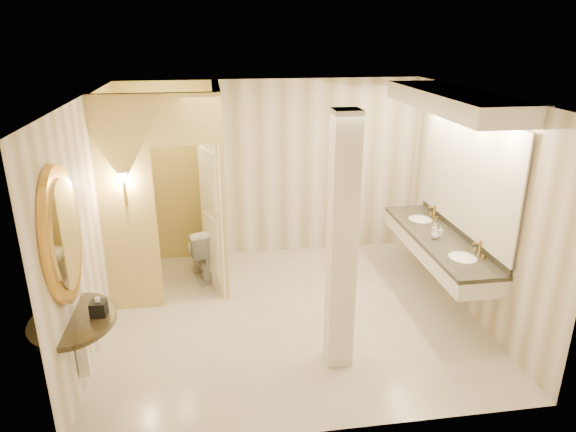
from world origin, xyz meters
The scene contains 16 objects.
floor centered at (0.00, 0.00, 0.00)m, with size 4.50×4.50×0.00m, color beige.
ceiling centered at (0.00, 0.00, 2.70)m, with size 4.50×4.50×0.00m, color white.
wall_back centered at (0.00, 2.00, 1.35)m, with size 4.50×0.02×2.70m, color beige.
wall_front centered at (0.00, -2.00, 1.35)m, with size 4.50×0.02×2.70m, color beige.
wall_left centered at (-2.25, 0.00, 1.35)m, with size 0.02×4.00×2.70m, color beige.
wall_right centered at (2.25, 0.00, 1.35)m, with size 0.02×4.00×2.70m, color beige.
toilet_closet centered at (-1.12, 0.97, 1.39)m, with size 1.50×1.55×2.70m.
wall_sconce centered at (-1.93, 0.43, 1.73)m, with size 0.14×0.14×0.42m.
vanity centered at (1.98, 0.18, 1.63)m, with size 0.75×2.57×2.09m.
console_shelf centered at (-2.21, -1.19, 1.34)m, with size 0.97×0.97×1.93m.
pillar centered at (0.35, -0.99, 1.35)m, with size 0.26×0.26×2.70m, color white.
tissue_box centered at (-2.00, -1.17, 0.95)m, with size 0.14×0.14×0.14m, color black.
toilet centered at (-1.10, 1.26, 0.39)m, with size 0.43×0.76×0.78m, color white.
soap_bottle_a centered at (1.95, 0.18, 0.94)m, with size 0.06×0.06×0.13m, color beige.
soap_bottle_b centered at (1.86, 0.12, 0.93)m, with size 0.09×0.09×0.11m, color silver.
soap_bottle_c centered at (1.86, 0.17, 0.97)m, with size 0.07×0.07×0.19m, color #C6B28C.
Camera 1 is at (-0.87, -5.55, 3.39)m, focal length 32.00 mm.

